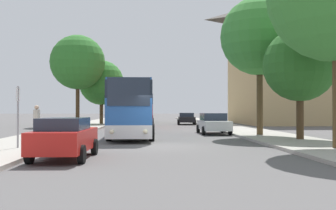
{
  "coord_description": "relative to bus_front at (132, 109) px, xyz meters",
  "views": [
    {
      "loc": [
        -0.84,
        -18.92,
        1.78
      ],
      "look_at": [
        1.03,
        14.94,
        2.16
      ],
      "focal_mm": 42.0,
      "sensor_mm": 36.0,
      "label": 1
    }
  ],
  "objects": [
    {
      "name": "ground_plane",
      "position": [
        1.74,
        -6.61,
        -1.83
      ],
      "size": [
        300.0,
        300.0,
        0.0
      ],
      "primitive_type": "plane",
      "color": "#565454",
      "rests_on": "ground"
    },
    {
      "name": "sidewalk_left",
      "position": [
        -5.26,
        -6.61,
        -1.75
      ],
      "size": [
        4.0,
        120.0,
        0.15
      ],
      "primitive_type": "cube",
      "color": "#A39E93",
      "rests_on": "ground_plane"
    },
    {
      "name": "sidewalk_right",
      "position": [
        8.74,
        -6.61,
        -1.75
      ],
      "size": [
        4.0,
        120.0,
        0.15
      ],
      "primitive_type": "cube",
      "color": "#A39E93",
      "rests_on": "ground_plane"
    },
    {
      "name": "building_right_background",
      "position": [
        23.5,
        22.41,
        6.83
      ],
      "size": [
        21.96,
        14.94,
        17.32
      ],
      "color": "tan",
      "rests_on": "ground_plane"
    },
    {
      "name": "bus_front",
      "position": [
        0.0,
        0.0,
        0.0
      ],
      "size": [
        2.71,
        11.42,
        3.43
      ],
      "rotation": [
        0.0,
        0.0,
        0.0
      ],
      "color": "silver",
      "rests_on": "ground_plane"
    },
    {
      "name": "bus_middle",
      "position": [
        0.15,
        14.25,
        -0.07
      ],
      "size": [
        2.88,
        10.57,
        3.3
      ],
      "rotation": [
        0.0,
        0.0,
        0.02
      ],
      "color": "gray",
      "rests_on": "ground_plane"
    },
    {
      "name": "bus_rear",
      "position": [
        0.32,
        29.68,
        -0.06
      ],
      "size": [
        2.95,
        11.97,
        3.3
      ],
      "rotation": [
        0.0,
        0.0,
        0.02
      ],
      "color": "#238942",
      "rests_on": "ground_plane"
    },
    {
      "name": "parked_car_left_curb",
      "position": [
        -2.03,
        -11.26,
        -1.05
      ],
      "size": [
        2.0,
        4.18,
        1.48
      ],
      "rotation": [
        0.0,
        0.0,
        -0.03
      ],
      "color": "red",
      "rests_on": "ground_plane"
    },
    {
      "name": "parked_car_right_near",
      "position": [
        5.77,
        2.78,
        -1.04
      ],
      "size": [
        2.07,
        4.52,
        1.51
      ],
      "rotation": [
        0.0,
        0.0,
        3.15
      ],
      "color": "silver",
      "rests_on": "ground_plane"
    },
    {
      "name": "parked_car_right_far",
      "position": [
        5.63,
        20.58,
        -1.1
      ],
      "size": [
        2.25,
        4.52,
        1.38
      ],
      "rotation": [
        0.0,
        0.0,
        3.09
      ],
      "color": "black",
      "rests_on": "ground_plane"
    },
    {
      "name": "bus_stop_sign",
      "position": [
        -4.57,
        -8.5,
        -0.06
      ],
      "size": [
        0.08,
        0.45,
        2.62
      ],
      "color": "gray",
      "rests_on": "sidewalk_left"
    },
    {
      "name": "pedestrian_waiting_far",
      "position": [
        -5.07,
        -3.79,
        -0.73
      ],
      "size": [
        0.36,
        0.36,
        1.86
      ],
      "rotation": [
        0.0,
        0.0,
        0.36
      ],
      "color": "#23232D",
      "rests_on": "sidewalk_left"
    },
    {
      "name": "tree_left_near",
      "position": [
        -6.35,
        16.37,
        4.93
      ],
      "size": [
        5.76,
        5.76,
        9.5
      ],
      "color": "#47331E",
      "rests_on": "sidewalk_left"
    },
    {
      "name": "tree_left_far",
      "position": [
        -4.24,
        19.68,
        3.01
      ],
      "size": [
        5.11,
        5.11,
        7.25
      ],
      "color": "#513D23",
      "rests_on": "sidewalk_left"
    },
    {
      "name": "tree_right_near",
      "position": [
        9.35,
        -4.37,
        2.39
      ],
      "size": [
        4.03,
        4.03,
        6.1
      ],
      "color": "#47331E",
      "rests_on": "sidewalk_right"
    },
    {
      "name": "tree_right_mid",
      "position": [
        8.24,
        -0.5,
        4.68
      ],
      "size": [
        5.08,
        5.08,
        8.92
      ],
      "color": "#513D23",
      "rests_on": "sidewalk_right"
    }
  ]
}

